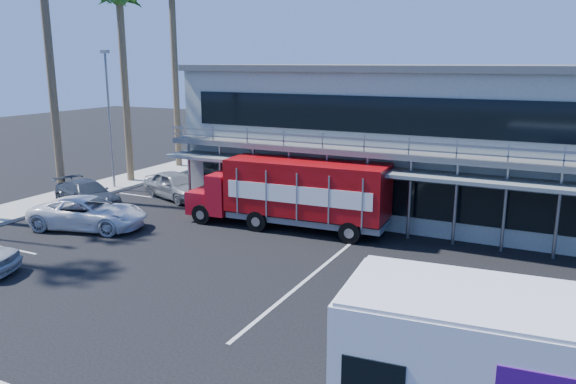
% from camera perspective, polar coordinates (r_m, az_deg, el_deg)
% --- Properties ---
extents(ground, '(120.00, 120.00, 0.00)m').
position_cam_1_polar(ground, '(18.31, -8.12, -11.09)').
color(ground, black).
rests_on(ground, ground).
extents(building, '(22.40, 12.00, 7.30)m').
position_cam_1_polar(building, '(29.62, 13.30, 5.39)').
color(building, gray).
rests_on(building, ground).
extents(curb_strip, '(3.00, 32.00, 0.16)m').
position_cam_1_polar(curb_strip, '(32.37, -24.29, -1.25)').
color(curb_strip, '#A5A399').
rests_on(curb_strip, ground).
extents(palm_e, '(2.80, 2.80, 12.25)m').
position_cam_1_polar(palm_e, '(36.23, -16.72, 17.53)').
color(palm_e, brown).
rests_on(palm_e, ground).
extents(palm_f, '(2.80, 2.80, 13.25)m').
position_cam_1_polar(palm_f, '(40.77, -11.72, 18.51)').
color(palm_f, brown).
rests_on(palm_f, ground).
extents(light_pole_far, '(0.50, 0.25, 8.09)m').
position_cam_1_polar(light_pole_far, '(34.42, -17.70, 7.58)').
color(light_pole_far, gray).
rests_on(light_pole_far, ground).
extents(red_truck, '(9.52, 2.73, 3.17)m').
position_cam_1_polar(red_truck, '(25.26, 0.53, 0.02)').
color(red_truck, '#AD0D1A').
rests_on(red_truck, ground).
extents(parked_car_c, '(5.68, 3.69, 1.45)m').
position_cam_1_polar(parked_car_c, '(27.16, -19.58, -2.02)').
color(parked_car_c, white).
rests_on(parked_car_c, ground).
extents(parked_car_d, '(5.09, 3.29, 1.37)m').
position_cam_1_polar(parked_car_d, '(31.18, -19.73, -0.21)').
color(parked_car_d, '#2D343D').
rests_on(parked_car_d, ground).
extents(parked_car_e, '(4.82, 3.20, 1.52)m').
position_cam_1_polar(parked_car_e, '(31.77, -11.35, 0.69)').
color(parked_car_e, gray).
rests_on(parked_car_e, ground).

